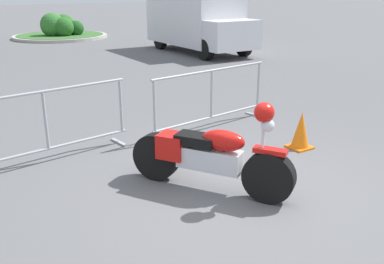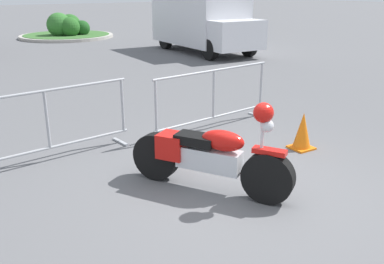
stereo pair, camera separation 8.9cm
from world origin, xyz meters
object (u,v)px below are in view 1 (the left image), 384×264
crowd_barrier_near (46,125)px  traffic_cone (301,131)px  delivery_van (197,19)px  crowd_barrier_far (212,98)px  motorcycle (209,155)px

crowd_barrier_near → traffic_cone: bearing=-24.5°
traffic_cone → delivery_van: bearing=65.5°
crowd_barrier_near → crowd_barrier_far: 2.90m
crowd_barrier_far → delivery_van: 9.49m
delivery_van → traffic_cone: (-4.39, -9.64, -0.95)m
crowd_barrier_far → delivery_van: (4.99, 8.05, 0.68)m
motorcycle → crowd_barrier_near: (-1.45, 2.01, 0.10)m
delivery_van → traffic_cone: bearing=-23.8°
motorcycle → traffic_cone: (2.05, 0.41, -0.17)m
delivery_van → crowd_barrier_far: bearing=-31.1°
crowd_barrier_far → traffic_cone: (0.60, -1.59, -0.27)m
motorcycle → traffic_cone: motorcycle is taller
crowd_barrier_far → traffic_cone: bearing=-69.4°
crowd_barrier_far → traffic_cone: size_ratio=4.35×
crowd_barrier_near → traffic_cone: (3.50, -1.59, -0.27)m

